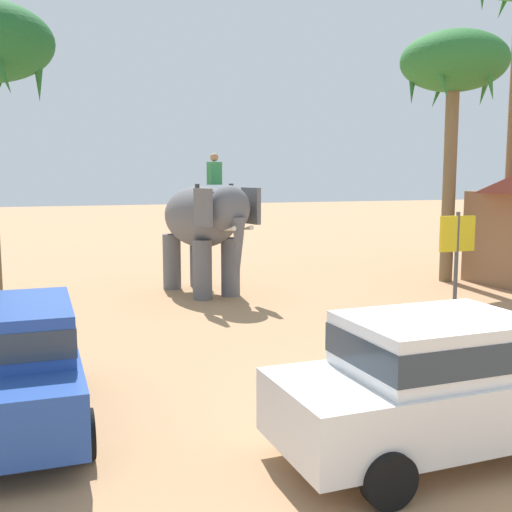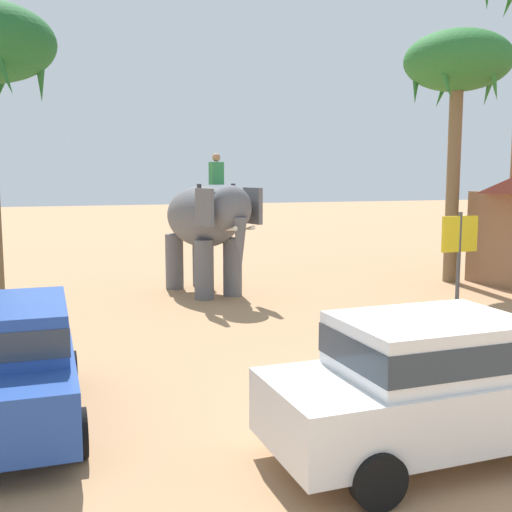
{
  "view_description": "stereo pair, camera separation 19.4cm",
  "coord_description": "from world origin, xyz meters",
  "px_view_note": "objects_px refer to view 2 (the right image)",
  "views": [
    {
      "loc": [
        -5.04,
        -6.53,
        3.38
      ],
      "look_at": [
        -0.71,
        6.17,
        1.6
      ],
      "focal_mm": 44.35,
      "sensor_mm": 36.0,
      "label": 1
    },
    {
      "loc": [
        -4.85,
        -6.59,
        3.38
      ],
      "look_at": [
        -0.71,
        6.17,
        1.6
      ],
      "focal_mm": 44.35,
      "sensor_mm": 36.0,
      "label": 2
    }
  ],
  "objects_px": {
    "signboard_yellow": "(459,240)",
    "elephant_with_mahout": "(206,223)",
    "car_sedan_foreground": "(433,381)",
    "palm_tree_near_hut": "(458,68)",
    "car_parked_far_side": "(6,360)"
  },
  "relations": [
    {
      "from": "signboard_yellow",
      "to": "elephant_with_mahout",
      "type": "bearing_deg",
      "value": 146.86
    },
    {
      "from": "car_sedan_foreground",
      "to": "palm_tree_near_hut",
      "type": "bearing_deg",
      "value": 54.16
    },
    {
      "from": "elephant_with_mahout",
      "to": "palm_tree_near_hut",
      "type": "xyz_separation_m",
      "value": [
        7.65,
        -0.44,
        4.5
      ]
    },
    {
      "from": "car_parked_far_side",
      "to": "signboard_yellow",
      "type": "xyz_separation_m",
      "value": [
        10.36,
        4.69,
        0.76
      ]
    },
    {
      "from": "car_parked_far_side",
      "to": "palm_tree_near_hut",
      "type": "height_order",
      "value": "palm_tree_near_hut"
    },
    {
      "from": "car_parked_far_side",
      "to": "palm_tree_near_hut",
      "type": "xyz_separation_m",
      "value": [
        12.38,
        7.92,
        5.56
      ]
    },
    {
      "from": "elephant_with_mahout",
      "to": "signboard_yellow",
      "type": "relative_size",
      "value": 1.67
    },
    {
      "from": "car_parked_far_side",
      "to": "elephant_with_mahout",
      "type": "relative_size",
      "value": 1.02
    },
    {
      "from": "signboard_yellow",
      "to": "car_sedan_foreground",
      "type": "bearing_deg",
      "value": -127.43
    },
    {
      "from": "car_sedan_foreground",
      "to": "elephant_with_mahout",
      "type": "height_order",
      "value": "elephant_with_mahout"
    },
    {
      "from": "elephant_with_mahout",
      "to": "signboard_yellow",
      "type": "distance_m",
      "value": 6.72
    },
    {
      "from": "car_sedan_foreground",
      "to": "elephant_with_mahout",
      "type": "xyz_separation_m",
      "value": [
        -0.13,
        10.85,
        1.06
      ]
    },
    {
      "from": "car_sedan_foreground",
      "to": "car_parked_far_side",
      "type": "height_order",
      "value": "same"
    },
    {
      "from": "elephant_with_mahout",
      "to": "palm_tree_near_hut",
      "type": "bearing_deg",
      "value": -3.28
    },
    {
      "from": "car_sedan_foreground",
      "to": "car_parked_far_side",
      "type": "bearing_deg",
      "value": 152.96
    }
  ]
}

